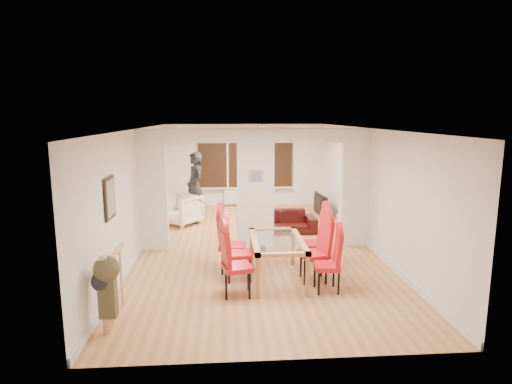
{
  "coord_description": "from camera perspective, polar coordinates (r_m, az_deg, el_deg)",
  "views": [
    {
      "loc": [
        -0.66,
        -9.13,
        2.88
      ],
      "look_at": [
        0.05,
        0.6,
        1.12
      ],
      "focal_mm": 30.0,
      "sensor_mm": 36.0,
      "label": 1
    }
  ],
  "objects": [
    {
      "name": "dining_chair_rb",
      "position": [
        7.59,
        7.7,
        -7.61
      ],
      "size": [
        0.55,
        0.55,
        1.14
      ],
      "primitive_type": null,
      "rotation": [
        0.0,
        0.0,
        0.26
      ],
      "color": "red",
      "rests_on": "floor"
    },
    {
      "name": "shoes",
      "position": [
        9.25,
        0.58,
        -7.64
      ],
      "size": [
        0.22,
        0.23,
        0.09
      ],
      "primitive_type": null,
      "color": "black",
      "rests_on": "floor"
    },
    {
      "name": "dining_chair_lc",
      "position": [
        7.99,
        -3.18,
        -6.56
      ],
      "size": [
        0.52,
        0.52,
        1.15
      ],
      "primitive_type": null,
      "rotation": [
        0.0,
        0.0,
        -0.14
      ],
      "color": "red",
      "rests_on": "floor"
    },
    {
      "name": "dining_table",
      "position": [
        7.62,
        2.82,
        -9.0
      ],
      "size": [
        0.9,
        1.59,
        0.75
      ],
      "primitive_type": null,
      "color": "#BA7C45",
      "rests_on": "floor"
    },
    {
      "name": "bottle",
      "position": [
        11.65,
        -1.18,
        -2.32
      ],
      "size": [
        0.07,
        0.07,
        0.27
      ],
      "primitive_type": "cylinder",
      "color": "#143F19",
      "rests_on": "coffee_table"
    },
    {
      "name": "television",
      "position": [
        12.55,
        8.13,
        -1.7
      ],
      "size": [
        1.09,
        0.24,
        0.62
      ],
      "primitive_type": "imported",
      "rotation": [
        0.0,
        0.0,
        1.66
      ],
      "color": "black",
      "rests_on": "floor"
    },
    {
      "name": "dining_chair_ra",
      "position": [
        7.21,
        9.44,
        -9.14
      ],
      "size": [
        0.44,
        0.44,
        1.02
      ],
      "primitive_type": null,
      "rotation": [
        0.0,
        0.0,
        -0.09
      ],
      "color": "red",
      "rests_on": "floor"
    },
    {
      "name": "dining_chair_la",
      "position": [
        6.95,
        -2.5,
        -9.3
      ],
      "size": [
        0.54,
        0.54,
        1.12
      ],
      "primitive_type": null,
      "rotation": [
        0.0,
        0.0,
        0.24
      ],
      "color": "red",
      "rests_on": "floor"
    },
    {
      "name": "person",
      "position": [
        11.69,
        -8.1,
        0.64
      ],
      "size": [
        0.83,
        0.71,
        1.91
      ],
      "primitive_type": "imported",
      "rotation": [
        0.0,
        0.0,
        -1.14
      ],
      "color": "black",
      "rests_on": "floor"
    },
    {
      "name": "bay_window_blinds",
      "position": [
        13.65,
        -1.4,
        4.41
      ],
      "size": [
        3.0,
        0.08,
        1.8
      ],
      "primitive_type": "cube",
      "color": "black",
      "rests_on": "room_walls"
    },
    {
      "name": "dining_chair_lb",
      "position": [
        7.58,
        -2.27,
        -7.67
      ],
      "size": [
        0.45,
        0.45,
        1.11
      ],
      "primitive_type": null,
      "rotation": [
        0.0,
        0.0,
        -0.01
      ],
      "color": "red",
      "rests_on": "floor"
    },
    {
      "name": "pendant_light",
      "position": [
        12.49,
        0.22,
        6.86
      ],
      "size": [
        0.36,
        0.36,
        0.36
      ],
      "primitive_type": "sphere",
      "color": "orange",
      "rests_on": "room_walls"
    },
    {
      "name": "pillar_photo",
      "position": [
        9.14,
        -0.02,
        2.17
      ],
      "size": [
        0.3,
        0.03,
        0.25
      ],
      "primitive_type": "cube",
      "color": "#4C8CD8",
      "rests_on": "divider_wall"
    },
    {
      "name": "wall_poster",
      "position": [
        7.08,
        -18.94,
        -0.75
      ],
      "size": [
        0.04,
        0.52,
        0.67
      ],
      "primitive_type": "cube",
      "color": "gray",
      "rests_on": "room_walls"
    },
    {
      "name": "stair_newel",
      "position": [
        6.57,
        -18.28,
        -11.11
      ],
      "size": [
        0.4,
        1.2,
        1.1
      ],
      "primitive_type": null,
      "color": "tan",
      "rests_on": "floor"
    },
    {
      "name": "radiator",
      "position": [
        13.79,
        -1.38,
        -0.57
      ],
      "size": [
        1.4,
        0.08,
        0.5
      ],
      "primitive_type": "cube",
      "color": "white",
      "rests_on": "floor"
    },
    {
      "name": "bowl",
      "position": [
        11.76,
        -0.54,
        -2.74
      ],
      "size": [
        0.22,
        0.22,
        0.05
      ],
      "primitive_type": "imported",
      "color": "#361E12",
      "rests_on": "coffee_table"
    },
    {
      "name": "dining_chair_rc",
      "position": [
        8.18,
        7.62,
        -6.3
      ],
      "size": [
        0.46,
        0.46,
        1.14
      ],
      "primitive_type": null,
      "rotation": [
        0.0,
        0.0,
        -0.02
      ],
      "color": "red",
      "rests_on": "floor"
    },
    {
      "name": "armchair",
      "position": [
        11.56,
        -9.93,
        -2.35
      ],
      "size": [
        1.21,
        1.21,
        0.79
      ],
      "primitive_type": "imported",
      "rotation": [
        0.0,
        0.0,
        -0.68
      ],
      "color": "#F4E6CF",
      "rests_on": "floor"
    },
    {
      "name": "floor",
      "position": [
        9.59,
        -0.06,
        -7.25
      ],
      "size": [
        5.0,
        9.0,
        0.01
      ],
      "primitive_type": "cube",
      "color": "tan",
      "rests_on": "ground"
    },
    {
      "name": "divider_wall",
      "position": [
        9.29,
        -0.06,
        0.42
      ],
      "size": [
        5.0,
        0.18,
        2.6
      ],
      "primitive_type": "cube",
      "color": "white",
      "rests_on": "floor"
    },
    {
      "name": "sofa",
      "position": [
        10.69,
        3.05,
        -3.94
      ],
      "size": [
        1.84,
        0.74,
        0.54
      ],
      "primitive_type": "imported",
      "rotation": [
        0.0,
        0.0,
        0.01
      ],
      "color": "black",
      "rests_on": "floor"
    },
    {
      "name": "coffee_table",
      "position": [
        11.74,
        -0.19,
        -3.44
      ],
      "size": [
        1.04,
        0.72,
        0.22
      ],
      "primitive_type": null,
      "rotation": [
        0.0,
        0.0,
        -0.29
      ],
      "color": "#361E12",
      "rests_on": "floor"
    },
    {
      "name": "room_walls",
      "position": [
        9.29,
        -0.06,
        0.42
      ],
      "size": [
        5.0,
        9.0,
        2.6
      ],
      "primitive_type": null,
      "color": "silver",
      "rests_on": "floor"
    }
  ]
}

